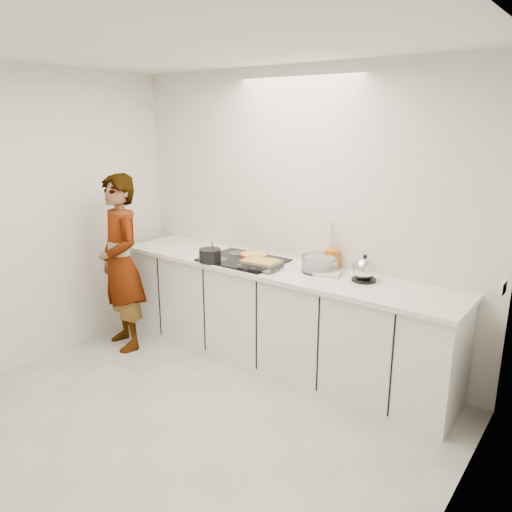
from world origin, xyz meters
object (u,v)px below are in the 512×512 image
Objects in this scene: saucepan at (210,255)px; kettle at (364,270)px; baking_dish at (261,263)px; cook at (121,263)px; hob at (243,260)px; tart_dish at (254,256)px; mixing_bowl at (320,264)px; utensil_crock at (332,259)px.

saucepan is 1.38m from kettle.
saucepan is 0.50m from baking_dish.
hob is at bearing 47.36° from cook.
tart_dish is 0.41m from saucepan.
saucepan is 0.99m from mixing_bowl.
baking_dish is 1.39m from cook.
utensil_crock is at bearing 14.78° from tart_dish.
mixing_bowl is 1.88m from cook.
saucepan is (-0.21, -0.22, 0.06)m from hob.
mixing_bowl is (0.93, 0.34, -0.00)m from saucepan.
baking_dish is at bearing -153.07° from mixing_bowl.
cook reaches higher than mixing_bowl.
mixing_bowl is at bearing 9.10° from hob.
baking_dish reaches higher than hob.
tart_dish is 1.42× the size of saucepan.
baking_dish is 0.61m from utensil_crock.
hob is at bearing -174.44° from kettle.
cook reaches higher than utensil_crock.
kettle is at bearing -23.56° from utensil_crock.
cook reaches higher than saucepan.
mixing_bowl is at bearing 179.17° from kettle.
hob is 3.13× the size of saucepan.
tart_dish is at bearing -165.22° from utensil_crock.
cook reaches higher than tart_dish.
utensil_crock reaches higher than tart_dish.
mixing_bowl is 2.41× the size of utensil_crock.
hob is 2.09× the size of baking_dish.
tart_dish is 0.95× the size of baking_dish.
kettle is at bearing 13.90° from saucepan.
saucepan is at bearing -130.19° from tart_dish.
baking_dish is 0.50m from mixing_bowl.
mixing_bowl is 0.16m from utensil_crock.
tart_dish is 1.97× the size of utensil_crock.
kettle is (0.85, 0.22, 0.04)m from baking_dish.
kettle is (1.33, 0.33, 0.02)m from saucepan.
baking_dish reaches higher than tart_dish.
kettle reaches higher than baking_dish.
tart_dish is 1.49× the size of kettle.
cook is (-0.82, -0.34, -0.14)m from saucepan.
saucepan is 0.58× the size of mixing_bowl.
hob is 0.30m from baking_dish.
cook is (-1.08, -0.65, -0.11)m from tart_dish.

